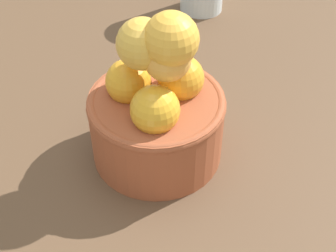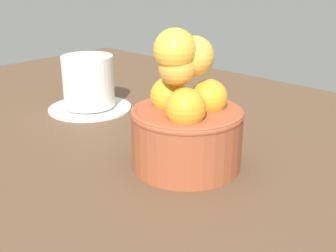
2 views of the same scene
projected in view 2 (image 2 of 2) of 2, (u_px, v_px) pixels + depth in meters
The scene contains 3 objects.
ground_plane at pixel (186, 180), 52.40cm from camera, with size 134.82×86.17×4.10cm, color brown.
terracotta_bowl at pixel (186, 119), 49.55cm from camera, with size 13.21×13.21×16.49cm.
coffee_cup at pixel (89, 85), 70.31cm from camera, with size 13.81×13.81×8.97cm.
Camera 2 is at (30.08, -35.62, 22.87)cm, focal length 45.58 mm.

